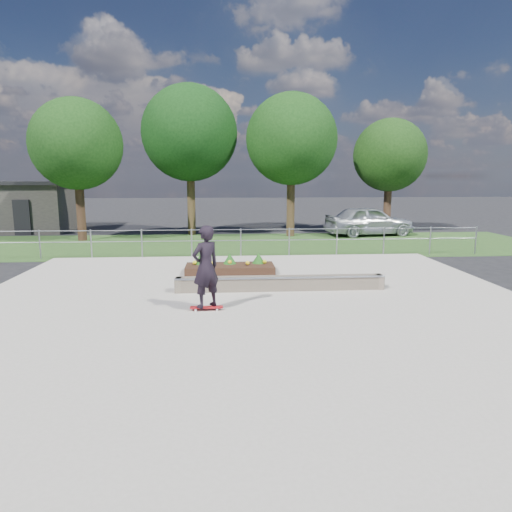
{
  "coord_description": "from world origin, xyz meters",
  "views": [
    {
      "loc": [
        -0.69,
        -10.99,
        3.3
      ],
      "look_at": [
        0.2,
        1.5,
        1.1
      ],
      "focal_mm": 32.0,
      "sensor_mm": 36.0,
      "label": 1
    }
  ],
  "objects_px": {
    "grind_ledge": "(280,283)",
    "skateboarder": "(206,267)",
    "parked_car": "(369,221)",
    "planter_bed": "(230,267)"
  },
  "relations": [
    {
      "from": "grind_ledge",
      "to": "skateboarder",
      "type": "height_order",
      "value": "skateboarder"
    },
    {
      "from": "planter_bed",
      "to": "parked_car",
      "type": "relative_size",
      "value": 0.61
    },
    {
      "from": "planter_bed",
      "to": "parked_car",
      "type": "bearing_deg",
      "value": 50.46
    },
    {
      "from": "grind_ledge",
      "to": "parked_car",
      "type": "xyz_separation_m",
      "value": [
        6.53,
        12.26,
        0.57
      ]
    },
    {
      "from": "planter_bed",
      "to": "skateboarder",
      "type": "xyz_separation_m",
      "value": [
        -0.64,
        -4.49,
        0.9
      ]
    },
    {
      "from": "grind_ledge",
      "to": "skateboarder",
      "type": "bearing_deg",
      "value": -137.92
    },
    {
      "from": "grind_ledge",
      "to": "planter_bed",
      "type": "distance_m",
      "value": 3.0
    },
    {
      "from": "planter_bed",
      "to": "skateboarder",
      "type": "relative_size",
      "value": 1.44
    },
    {
      "from": "planter_bed",
      "to": "grind_ledge",
      "type": "bearing_deg",
      "value": -61.86
    },
    {
      "from": "grind_ledge",
      "to": "parked_car",
      "type": "bearing_deg",
      "value": 61.97
    }
  ]
}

